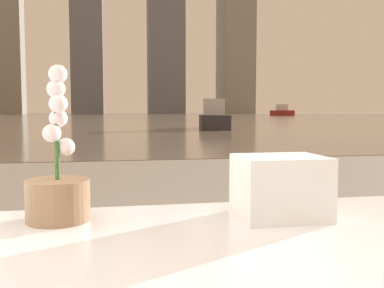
% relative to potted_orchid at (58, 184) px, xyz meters
% --- Properties ---
extents(potted_orchid, '(0.16, 0.16, 0.39)m').
position_rel_potted_orchid_xyz_m(potted_orchid, '(0.00, 0.00, 0.00)').
color(potted_orchid, '#8C6B4C').
rests_on(potted_orchid, bathtub).
extents(towel_stack, '(0.22, 0.18, 0.16)m').
position_rel_potted_orchid_xyz_m(towel_stack, '(0.56, -0.07, -0.01)').
color(towel_stack, white).
rests_on(towel_stack, bathtub).
extents(harbor_water, '(180.00, 110.00, 0.01)m').
position_rel_potted_orchid_xyz_m(harbor_water, '(0.58, 61.16, -0.66)').
color(harbor_water, gray).
rests_on(harbor_water, ground_plane).
extents(harbor_boat_0, '(1.86, 3.82, 1.37)m').
position_rel_potted_orchid_xyz_m(harbor_boat_0, '(4.72, 18.16, -0.17)').
color(harbor_boat_0, '#2D2D33').
rests_on(harbor_boat_0, harbor_water).
extents(harbor_boat_1, '(2.67, 5.37, 1.92)m').
position_rel_potted_orchid_xyz_m(harbor_boat_1, '(29.10, 69.38, 0.02)').
color(harbor_boat_1, maroon).
rests_on(harbor_boat_1, harbor_water).
extents(skyline_tower_1, '(7.89, 7.67, 38.13)m').
position_rel_potted_orchid_xyz_m(skyline_tower_1, '(-26.69, 117.16, 18.40)').
color(skyline_tower_1, gray).
rests_on(skyline_tower_1, ground_plane).
extents(skyline_tower_3, '(9.85, 7.12, 40.87)m').
position_rel_potted_orchid_xyz_m(skyline_tower_3, '(14.68, 117.16, 19.77)').
color(skyline_tower_3, slate).
rests_on(skyline_tower_3, ground_plane).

